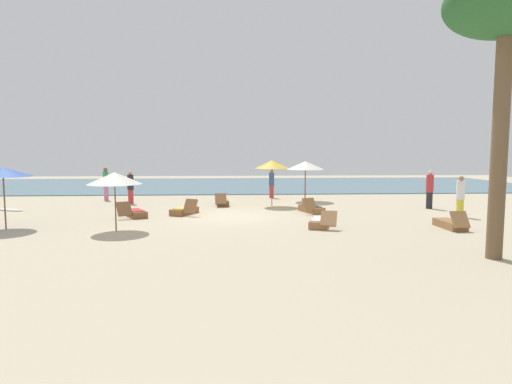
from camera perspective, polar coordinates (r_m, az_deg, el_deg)
The scene contains 19 objects.
ground_plane at distance 18.70m, azimuth -3.32°, elevation -3.25°, with size 60.00×60.00×0.00m, color #BCAD8E.
ocean_water at distance 35.59m, azimuth -3.30°, elevation 0.96°, with size 48.00×16.00×0.06m, color slate.
umbrella_0 at distance 22.01m, azimuth 2.13°, elevation 3.66°, with size 1.75×1.75×2.35m.
umbrella_1 at distance 17.97m, azimuth -30.41°, elevation 2.27°, with size 2.02×2.02×2.24m.
umbrella_2 at distance 15.89m, azimuth -18.16°, elevation 1.73°, with size 1.89×1.89×2.09m.
umbrella_3 at distance 24.26m, azimuth 6.53°, elevation 3.51°, with size 2.10×2.10×2.25m.
lounger_0 at distance 20.01m, azimuth 7.30°, elevation -2.20°, with size 1.08×1.75×0.73m.
lounger_1 at distance 16.28m, azimuth 8.42°, elevation -3.99°, with size 1.08×1.80×0.68m.
lounger_2 at distance 19.51m, azimuth -9.35°, elevation -2.42°, with size 1.28×1.71×0.75m.
lounger_3 at distance 17.35m, azimuth 24.31°, elevation -3.86°, with size 0.63×1.68×0.71m.
lounger_4 at distance 19.22m, azimuth -15.72°, elevation -2.68°, with size 1.31×1.74×0.72m.
lounger_5 at distance 22.43m, azimuth -4.49°, elevation -1.34°, with size 0.73×1.74×0.68m.
person_0 at distance 23.99m, azimuth -16.22°, elevation 0.62°, with size 0.40×0.40×1.76m.
person_1 at distance 26.09m, azimuth -19.19°, elevation 1.08°, with size 0.34×0.34×1.88m.
person_2 at distance 20.40m, azimuth 25.36°, elevation -0.52°, with size 0.43×0.43×1.77m.
person_3 at distance 22.75m, azimuth 21.94°, elevation 0.33°, with size 0.36×0.36×1.87m.
person_4 at distance 25.88m, azimuth 2.07°, elevation 1.14°, with size 0.44×0.44×1.72m.
palm_0 at distance 13.30m, azimuth 30.18°, elevation 19.90°, with size 3.07×3.07×7.36m.
surfboard at distance 23.76m, azimuth -29.83°, elevation -2.02°, with size 1.85×1.23×0.07m.
Camera 1 is at (0.03, -18.48, 2.85)m, focal length 30.32 mm.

